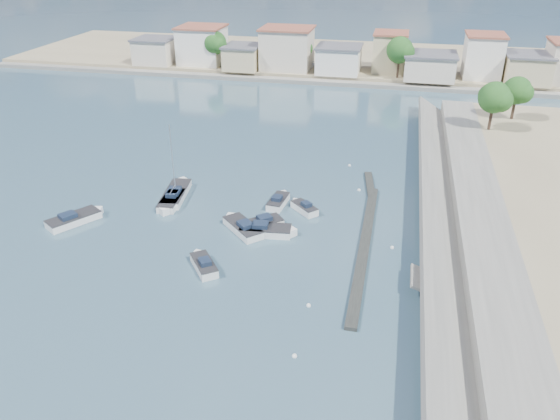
% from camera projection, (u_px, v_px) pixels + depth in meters
% --- Properties ---
extents(ground, '(400.00, 400.00, 0.00)m').
position_uv_depth(ground, '(334.00, 139.00, 80.91)').
color(ground, '#2A4255').
rests_on(ground, ground).
extents(seawall_walkway, '(5.00, 90.00, 1.80)m').
position_uv_depth(seawall_walkway, '(485.00, 236.00, 53.52)').
color(seawall_walkway, slate).
rests_on(seawall_walkway, ground).
extents(breakwater, '(2.00, 31.02, 0.35)m').
position_uv_depth(breakwater, '(366.00, 232.00, 55.83)').
color(breakwater, black).
rests_on(breakwater, ground).
extents(far_shore_land, '(160.00, 40.00, 1.40)m').
position_uv_depth(far_shore_land, '(364.00, 60.00, 125.64)').
color(far_shore_land, gray).
rests_on(far_shore_land, ground).
extents(far_shore_quay, '(160.00, 2.50, 0.80)m').
position_uv_depth(far_shore_quay, '(355.00, 84.00, 107.59)').
color(far_shore_quay, slate).
rests_on(far_shore_quay, ground).
extents(far_town, '(113.01, 12.80, 8.35)m').
position_uv_depth(far_town, '(413.00, 57.00, 108.55)').
color(far_town, beige).
rests_on(far_town, far_shore_land).
extents(shore_trees, '(74.56, 38.32, 7.92)m').
position_uv_depth(shore_trees, '(400.00, 59.00, 100.79)').
color(shore_trees, '#38281E').
rests_on(shore_trees, ground).
extents(motorboat_a, '(3.64, 4.13, 1.48)m').
position_uv_depth(motorboat_a, '(203.00, 264.00, 50.00)').
color(motorboat_a, white).
rests_on(motorboat_a, ground).
extents(motorboat_b, '(1.99, 4.51, 1.48)m').
position_uv_depth(motorboat_b, '(279.00, 201.00, 61.59)').
color(motorboat_b, white).
rests_on(motorboat_b, ground).
extents(motorboat_c, '(5.13, 5.13, 1.48)m').
position_uv_depth(motorboat_c, '(242.00, 227.00, 56.28)').
color(motorboat_c, white).
rests_on(motorboat_c, ground).
extents(motorboat_d, '(4.83, 4.43, 1.48)m').
position_uv_depth(motorboat_d, '(258.00, 225.00, 56.62)').
color(motorboat_d, white).
rests_on(motorboat_d, ground).
extents(motorboat_e, '(4.81, 5.75, 1.48)m').
position_uv_depth(motorboat_e, '(76.00, 219.00, 57.88)').
color(motorboat_e, white).
rests_on(motorboat_e, ground).
extents(motorboat_f, '(3.46, 3.45, 1.48)m').
position_uv_depth(motorboat_f, '(303.00, 208.00, 60.12)').
color(motorboat_f, white).
rests_on(motorboat_f, ground).
extents(motorboat_g, '(2.41, 5.71, 1.48)m').
position_uv_depth(motorboat_g, '(171.00, 202.00, 61.36)').
color(motorboat_g, white).
rests_on(motorboat_g, ground).
extents(motorboat_h, '(5.95, 2.65, 1.48)m').
position_uv_depth(motorboat_h, '(268.00, 231.00, 55.53)').
color(motorboat_h, white).
rests_on(motorboat_h, ground).
extents(sailboat, '(3.26, 7.61, 9.00)m').
position_uv_depth(sailboat, '(176.00, 192.00, 63.54)').
color(sailboat, white).
rests_on(sailboat, ground).
extents(mooring_buoys, '(6.77, 37.17, 0.39)m').
position_uv_depth(mooring_buoys, '(350.00, 229.00, 56.47)').
color(mooring_buoys, white).
rests_on(mooring_buoys, ground).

